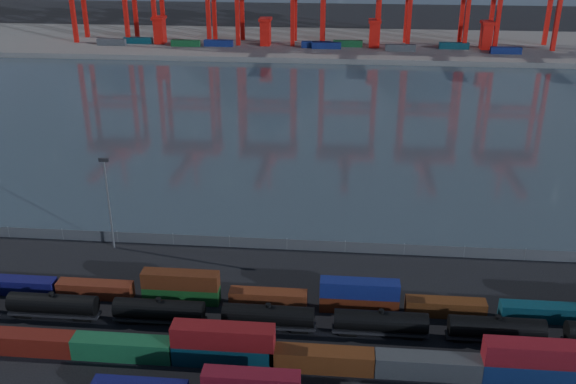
{
  "coord_description": "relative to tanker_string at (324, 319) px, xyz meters",
  "views": [
    {
      "loc": [
        9.08,
        -68.96,
        53.71
      ],
      "look_at": [
        0.0,
        30.0,
        10.0
      ],
      "focal_mm": 40.0,
      "sensor_mm": 36.0,
      "label": 1
    }
  ],
  "objects": [
    {
      "name": "yard_light_mast",
      "position": [
        -37.3,
        21.02,
        7.26
      ],
      "size": [
        1.6,
        0.4,
        16.6
      ],
      "color": "slate",
      "rests_on": "ground"
    },
    {
      "name": "straddle_carriers",
      "position": [
        -9.8,
        195.02,
        5.78
      ],
      "size": [
        140.0,
        7.0,
        11.1
      ],
      "color": "red",
      "rests_on": "far_quay"
    },
    {
      "name": "quay_containers",
      "position": [
        -18.29,
        190.48,
        1.26
      ],
      "size": [
        172.58,
        10.99,
        2.6
      ],
      "color": "navy",
      "rests_on": "far_quay"
    },
    {
      "name": "tanker_string",
      "position": [
        0.0,
        0.0,
        0.0
      ],
      "size": [
        121.74,
        2.84,
        4.07
      ],
      "color": "black",
      "rests_on": "ground"
    },
    {
      "name": "container_row_north",
      "position": [
        4.57,
        5.71,
        -0.09
      ],
      "size": [
        127.31,
        2.33,
        4.97
      ],
      "color": "navy",
      "rests_on": "ground"
    },
    {
      "name": "waterfront_fence",
      "position": [
        -7.3,
        23.02,
        -1.04
      ],
      "size": [
        160.12,
        0.12,
        2.2
      ],
      "color": "#595B5E",
      "rests_on": "ground"
    },
    {
      "name": "ground",
      "position": [
        -7.3,
        -4.98,
        -2.04
      ],
      "size": [
        700.0,
        700.0,
        0.0
      ],
      "primitive_type": "plane",
      "color": "black",
      "rests_on": "ground"
    },
    {
      "name": "container_row_mid",
      "position": [
        -5.45,
        -7.89,
        -0.0
      ],
      "size": [
        142.91,
        2.68,
        5.71
      ],
      "color": "#464A4B",
      "rests_on": "ground"
    },
    {
      "name": "far_quay",
      "position": [
        -7.3,
        205.02,
        -1.04
      ],
      "size": [
        700.0,
        70.0,
        2.0
      ],
      "primitive_type": "cube",
      "color": "#514F4C",
      "rests_on": "ground"
    },
    {
      "name": "harbor_water",
      "position": [
        -7.3,
        100.02,
        -2.03
      ],
      "size": [
        700.0,
        700.0,
        0.0
      ],
      "primitive_type": "plane",
      "color": "#2E3A43",
      "rests_on": "ground"
    }
  ]
}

